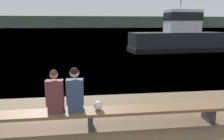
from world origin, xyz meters
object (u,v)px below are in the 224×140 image
object	(u,v)px
person_left	(55,95)
person_right	(75,92)
tugboat_red	(178,39)
shopping_bag	(98,105)
bench_main	(90,114)

from	to	relation	value
person_left	person_right	size ratio (longest dim) A/B	0.96
tugboat_red	shopping_bag	bearing A→B (deg)	145.51
bench_main	person_right	xyz separation A→B (m)	(-0.34, 0.01, 0.55)
person_right	shopping_bag	bearing A→B (deg)	2.12
shopping_bag	tugboat_red	size ratio (longest dim) A/B	0.03
person_right	tugboat_red	distance (m)	16.86
person_left	tugboat_red	xyz separation A→B (m)	(9.30, 14.35, 0.31)
bench_main	shopping_bag	xyz separation A→B (m)	(0.20, 0.03, 0.19)
bench_main	tugboat_red	xyz separation A→B (m)	(8.50, 14.36, 0.82)
bench_main	person_left	bearing A→B (deg)	179.22
person_right	shopping_bag	xyz separation A→B (m)	(0.54, 0.02, -0.36)
bench_main	person_right	size ratio (longest dim) A/B	6.29
person_left	shopping_bag	world-z (taller)	person_left
person_right	tugboat_red	bearing A→B (deg)	58.37
person_right	shopping_bag	world-z (taller)	person_right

